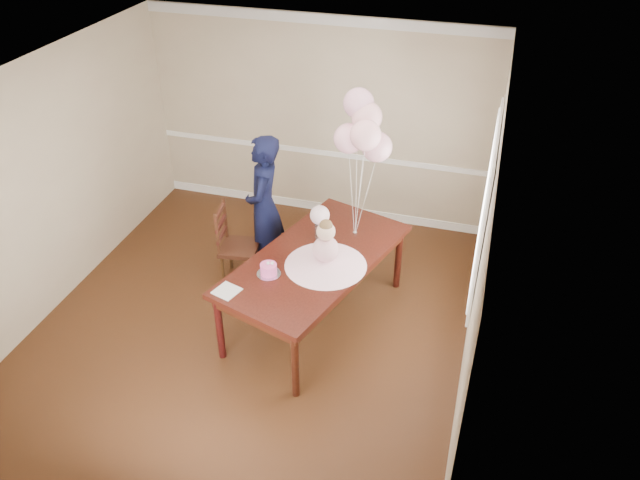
# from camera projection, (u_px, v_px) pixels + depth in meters

# --- Properties ---
(floor) EXTENTS (4.50, 5.00, 0.00)m
(floor) POSITION_uv_depth(u_px,v_px,m) (254.00, 322.00, 6.83)
(floor) COLOR #331A0C
(floor) RESTS_ON ground
(ceiling) EXTENTS (4.50, 5.00, 0.02)m
(ceiling) POSITION_uv_depth(u_px,v_px,m) (236.00, 83.00, 5.33)
(ceiling) COLOR white
(ceiling) RESTS_ON wall_back
(wall_back) EXTENTS (4.50, 0.02, 2.70)m
(wall_back) POSITION_uv_depth(u_px,v_px,m) (319.00, 120.00, 8.08)
(wall_back) COLOR tan
(wall_back) RESTS_ON floor
(wall_front) EXTENTS (4.50, 0.02, 2.70)m
(wall_front) POSITION_uv_depth(u_px,v_px,m) (103.00, 409.00, 4.09)
(wall_front) COLOR tan
(wall_front) RESTS_ON floor
(wall_left) EXTENTS (0.02, 5.00, 2.70)m
(wall_left) POSITION_uv_depth(u_px,v_px,m) (49.00, 186.00, 6.61)
(wall_left) COLOR tan
(wall_left) RESTS_ON floor
(wall_right) EXTENTS (0.02, 5.00, 2.70)m
(wall_right) POSITION_uv_depth(u_px,v_px,m) (481.00, 255.00, 5.55)
(wall_right) COLOR tan
(wall_right) RESTS_ON floor
(chair_rail_trim) EXTENTS (4.50, 0.02, 0.07)m
(chair_rail_trim) POSITION_uv_depth(u_px,v_px,m) (319.00, 152.00, 8.32)
(chair_rail_trim) COLOR white
(chair_rail_trim) RESTS_ON wall_back
(crown_molding) EXTENTS (4.50, 0.02, 0.12)m
(crown_molding) POSITION_uv_depth(u_px,v_px,m) (318.00, 19.00, 7.36)
(crown_molding) COLOR silver
(crown_molding) RESTS_ON wall_back
(baseboard_trim) EXTENTS (4.50, 0.02, 0.12)m
(baseboard_trim) POSITION_uv_depth(u_px,v_px,m) (319.00, 206.00, 8.79)
(baseboard_trim) COLOR white
(baseboard_trim) RESTS_ON floor
(window_frame) EXTENTS (0.02, 1.66, 1.56)m
(window_frame) POSITION_uv_depth(u_px,v_px,m) (486.00, 208.00, 5.85)
(window_frame) COLOR white
(window_frame) RESTS_ON wall_right
(window_blinds) EXTENTS (0.01, 1.50, 1.40)m
(window_blinds) POSITION_uv_depth(u_px,v_px,m) (484.00, 207.00, 5.85)
(window_blinds) COLOR silver
(window_blinds) RESTS_ON wall_right
(dining_table_top) EXTENTS (1.71, 2.43, 0.06)m
(dining_table_top) POSITION_uv_depth(u_px,v_px,m) (315.00, 260.00, 6.44)
(dining_table_top) COLOR black
(dining_table_top) RESTS_ON table_leg_fl
(table_apron) EXTENTS (1.57, 2.30, 0.11)m
(table_apron) POSITION_uv_depth(u_px,v_px,m) (315.00, 266.00, 6.49)
(table_apron) COLOR black
(table_apron) RESTS_ON table_leg_fl
(table_leg_fl) EXTENTS (0.10, 0.10, 0.77)m
(table_leg_fl) POSITION_uv_depth(u_px,v_px,m) (220.00, 328.00, 6.19)
(table_leg_fl) COLOR black
(table_leg_fl) RESTS_ON floor
(table_leg_fr) EXTENTS (0.10, 0.10, 0.77)m
(table_leg_fr) POSITION_uv_depth(u_px,v_px,m) (295.00, 365.00, 5.76)
(table_leg_fr) COLOR black
(table_leg_fr) RESTS_ON floor
(table_leg_bl) EXTENTS (0.10, 0.10, 0.77)m
(table_leg_bl) POSITION_uv_depth(u_px,v_px,m) (331.00, 235.00, 7.59)
(table_leg_bl) COLOR black
(table_leg_bl) RESTS_ON floor
(table_leg_br) EXTENTS (0.10, 0.10, 0.77)m
(table_leg_br) POSITION_uv_depth(u_px,v_px,m) (398.00, 259.00, 7.16)
(table_leg_br) COLOR black
(table_leg_br) RESTS_ON floor
(baby_skirt) EXTENTS (1.05, 1.05, 0.11)m
(baby_skirt) POSITION_uv_depth(u_px,v_px,m) (326.00, 261.00, 6.28)
(baby_skirt) COLOR #FFBBD2
(baby_skirt) RESTS_ON dining_table_top
(baby_torso) EXTENTS (0.26, 0.26, 0.26)m
(baby_torso) POSITION_uv_depth(u_px,v_px,m) (326.00, 249.00, 6.20)
(baby_torso) COLOR pink
(baby_torso) RESTS_ON baby_skirt
(baby_head) EXTENTS (0.19, 0.19, 0.19)m
(baby_head) POSITION_uv_depth(u_px,v_px,m) (326.00, 231.00, 6.09)
(baby_head) COLOR beige
(baby_head) RESTS_ON baby_torso
(baby_hair) EXTENTS (0.13, 0.13, 0.13)m
(baby_hair) POSITION_uv_depth(u_px,v_px,m) (326.00, 226.00, 6.05)
(baby_hair) COLOR brown
(baby_hair) RESTS_ON baby_head
(cake_platter) EXTENTS (0.30, 0.30, 0.01)m
(cake_platter) POSITION_uv_depth(u_px,v_px,m) (269.00, 274.00, 6.18)
(cake_platter) COLOR silver
(cake_platter) RESTS_ON dining_table_top
(birthday_cake) EXTENTS (0.21, 0.21, 0.11)m
(birthday_cake) POSITION_uv_depth(u_px,v_px,m) (269.00, 269.00, 6.15)
(birthday_cake) COLOR #FF50AC
(birthday_cake) RESTS_ON cake_platter
(cake_flower_a) EXTENTS (0.03, 0.03, 0.03)m
(cake_flower_a) POSITION_uv_depth(u_px,v_px,m) (268.00, 263.00, 6.11)
(cake_flower_a) COLOR silver
(cake_flower_a) RESTS_ON birthday_cake
(cake_flower_b) EXTENTS (0.03, 0.03, 0.03)m
(cake_flower_b) POSITION_uv_depth(u_px,v_px,m) (272.00, 263.00, 6.11)
(cake_flower_b) COLOR white
(cake_flower_b) RESTS_ON birthday_cake
(rose_vase_near) EXTENTS (0.14, 0.14, 0.18)m
(rose_vase_near) POSITION_uv_depth(u_px,v_px,m) (320.00, 231.00, 6.68)
(rose_vase_near) COLOR silver
(rose_vase_near) RESTS_ON dining_table_top
(roses_near) EXTENTS (0.21, 0.21, 0.21)m
(roses_near) POSITION_uv_depth(u_px,v_px,m) (320.00, 215.00, 6.57)
(roses_near) COLOR beige
(roses_near) RESTS_ON rose_vase_near
(napkin) EXTENTS (0.28, 0.28, 0.01)m
(napkin) POSITION_uv_depth(u_px,v_px,m) (227.00, 291.00, 5.96)
(napkin) COLOR silver
(napkin) RESTS_ON dining_table_top
(balloon_weight) EXTENTS (0.06, 0.06, 0.02)m
(balloon_weight) POSITION_uv_depth(u_px,v_px,m) (355.00, 233.00, 6.79)
(balloon_weight) COLOR silver
(balloon_weight) RESTS_ON dining_table_top
(balloon_a) EXTENTS (0.31, 0.31, 0.31)m
(balloon_a) POSITION_uv_depth(u_px,v_px,m) (349.00, 138.00, 6.23)
(balloon_a) COLOR #FAB1CB
(balloon_a) RESTS_ON balloon_ribbon_a
(balloon_b) EXTENTS (0.31, 0.31, 0.31)m
(balloon_b) POSITION_uv_depth(u_px,v_px,m) (366.00, 135.00, 6.03)
(balloon_b) COLOR #FDB3C1
(balloon_b) RESTS_ON balloon_ribbon_b
(balloon_c) EXTENTS (0.31, 0.31, 0.31)m
(balloon_c) POSITION_uv_depth(u_px,v_px,m) (367.00, 117.00, 6.12)
(balloon_c) COLOR #E8A4B1
(balloon_c) RESTS_ON balloon_ribbon_c
(balloon_d) EXTENTS (0.31, 0.31, 0.31)m
(balloon_d) POSITION_uv_depth(u_px,v_px,m) (359.00, 103.00, 6.13)
(balloon_d) COLOR #D798B6
(balloon_d) RESTS_ON balloon_ribbon_d
(balloon_e) EXTENTS (0.31, 0.31, 0.31)m
(balloon_e) POSITION_uv_depth(u_px,v_px,m) (377.00, 147.00, 6.20)
(balloon_e) COLOR #E7A4B6
(balloon_e) RESTS_ON balloon_ribbon_e
(balloon_ribbon_a) EXTENTS (0.10, 0.03, 0.92)m
(balloon_ribbon_a) POSITION_uv_depth(u_px,v_px,m) (352.00, 195.00, 6.56)
(balloon_ribbon_a) COLOR silver
(balloon_ribbon_a) RESTS_ON balloon_weight
(balloon_ribbon_b) EXTENTS (0.09, 0.09, 1.03)m
(balloon_ribbon_b) POSITION_uv_depth(u_px,v_px,m) (360.00, 194.00, 6.46)
(balloon_ribbon_b) COLOR white
(balloon_ribbon_b) RESTS_ON balloon_weight
(balloon_ribbon_c) EXTENTS (0.05, 0.09, 1.14)m
(balloon_ribbon_c) POSITION_uv_depth(u_px,v_px,m) (360.00, 185.00, 6.50)
(balloon_ribbon_c) COLOR white
(balloon_ribbon_c) RESTS_ON balloon_weight
(balloon_ribbon_d) EXTENTS (0.06, 0.14, 1.25)m
(balloon_ribbon_d) POSITION_uv_depth(u_px,v_px,m) (356.00, 179.00, 6.50)
(balloon_ribbon_d) COLOR white
(balloon_ribbon_d) RESTS_ON balloon_weight
(balloon_ribbon_e) EXTENTS (0.17, 0.03, 0.86)m
(balloon_ribbon_e) POSITION_uv_depth(u_px,v_px,m) (365.00, 199.00, 6.54)
(balloon_ribbon_e) COLOR silver
(balloon_ribbon_e) RESTS_ON balloon_weight
(dining_chair_seat) EXTENTS (0.49, 0.49, 0.05)m
(dining_chair_seat) POSITION_uv_depth(u_px,v_px,m) (240.00, 248.00, 7.26)
(dining_chair_seat) COLOR black
(dining_chair_seat) RESTS_ON chair_leg_fl
(chair_leg_fl) EXTENTS (0.04, 0.04, 0.42)m
(chair_leg_fl) POSITION_uv_depth(u_px,v_px,m) (223.00, 271.00, 7.26)
(chair_leg_fl) COLOR #331E0E
(chair_leg_fl) RESTS_ON floor
(chair_leg_fr) EXTENTS (0.04, 0.04, 0.42)m
(chair_leg_fr) POSITION_uv_depth(u_px,v_px,m) (252.00, 273.00, 7.22)
(chair_leg_fr) COLOR #3E2310
(chair_leg_fr) RESTS_ON floor
(chair_leg_bl) EXTENTS (0.04, 0.04, 0.42)m
(chair_leg_bl) POSITION_uv_depth(u_px,v_px,m) (230.00, 254.00, 7.55)
(chair_leg_bl) COLOR #321D0D
(chair_leg_bl) RESTS_ON floor
(chair_leg_br) EXTENTS (0.04, 0.04, 0.42)m
(chair_leg_br) POSITION_uv_depth(u_px,v_px,m) (259.00, 256.00, 7.51)
(chair_leg_br) COLOR black
(chair_leg_br) RESTS_ON floor
(chair_back_post_l) EXTENTS (0.04, 0.04, 0.55)m
(chair_back_post_l) POSITION_uv_depth(u_px,v_px,m) (217.00, 234.00, 6.98)
(chair_back_post_l) COLOR #351A0E
(chair_back_post_l) RESTS_ON dining_chair_seat
(chair_back_post_r) EXTENTS (0.04, 0.04, 0.55)m
(chair_back_post_r) POSITION_uv_depth(u_px,v_px,m) (225.00, 218.00, 7.27)
(chair_back_post_r) COLOR #35180E
(chair_back_post_r) RESTS_ON dining_chair_seat
(chair_slat_low) EXTENTS (0.09, 0.39, 0.05)m
(chair_slat_low) POSITION_uv_depth(u_px,v_px,m) (222.00, 235.00, 7.19)
(chair_slat_low) COLOR #36130E
(chair_slat_low) RESTS_ON dining_chair_seat
(chair_slat_mid) EXTENTS (0.09, 0.39, 0.05)m
(chair_slat_mid) POSITION_uv_depth(u_px,v_px,m) (221.00, 223.00, 7.10)
(chair_slat_mid) COLOR #37120F
(chair_slat_mid) RESTS_ON dining_chair_seat
(chair_slat_top) EXTENTS (0.09, 0.39, 0.05)m
(chair_slat_top) POSITION_uv_depth(u_px,v_px,m) (220.00, 211.00, 7.02)
(chair_slat_top) COLOR #3C1810
(chair_slat_top) RESTS_ON dining_chair_seat
(woman) EXTENTS (0.53, 0.70, 1.75)m
(woman) POSITION_uv_depth(u_px,v_px,m) (264.00, 207.00, 7.19)
(woman) COLOR black
(woman) RESTS_ON floor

